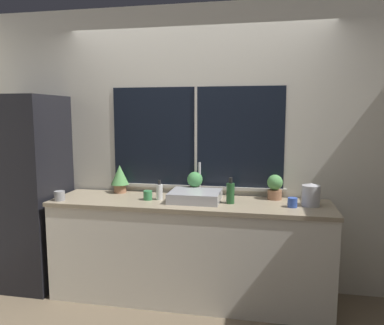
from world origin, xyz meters
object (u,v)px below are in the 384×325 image
potted_plant_right (275,186)px  bottle_tall (230,193)px  sink (195,196)px  kettle (311,195)px  mug_blue (292,202)px  mug_green (148,195)px  mug_grey (60,196)px  soap_bottle (159,192)px  refrigerator (30,191)px  potted_plant_left (120,177)px  potted_plant_center (195,183)px

potted_plant_right → bottle_tall: (-0.38, -0.24, -0.02)m
sink → kettle: size_ratio=2.28×
sink → mug_blue: size_ratio=5.57×
mug_green → mug_grey: 0.79m
soap_bottle → refrigerator: bearing=178.2°
potted_plant_right → mug_blue: (0.14, -0.27, -0.08)m
potted_plant_right → kettle: potted_plant_right is taller
sink → potted_plant_left: 0.83m
sink → mug_blue: (0.84, -0.06, -0.01)m
mug_green → kettle: (1.42, 0.06, 0.05)m
potted_plant_right → mug_blue: potted_plant_right is taller
bottle_tall → mug_blue: 0.53m
potted_plant_center → potted_plant_right: size_ratio=1.02×
soap_bottle → kettle: 1.32m
potted_plant_left → mug_green: size_ratio=3.27×
refrigerator → sink: 1.67m
potted_plant_left → soap_bottle: potted_plant_left is taller
refrigerator → mug_green: refrigerator is taller
refrigerator → potted_plant_center: refrigerator is taller
potted_plant_right → mug_green: potted_plant_right is taller
soap_bottle → mug_grey: (-0.88, -0.20, -0.03)m
refrigerator → sink: bearing=-1.0°
mug_grey → kettle: size_ratio=0.48×
sink → soap_bottle: sink is taller
potted_plant_right → bottle_tall: bottle_tall is taller
mug_grey → kettle: bearing=6.0°
mug_green → bottle_tall: bearing=1.0°
mug_grey → potted_plant_right: bearing=12.6°
potted_plant_right → mug_grey: size_ratio=2.39×
refrigerator → kettle: refrigerator is taller
potted_plant_left → potted_plant_center: potted_plant_left is taller
mug_green → soap_bottle: bearing=15.7°
potted_plant_center → mug_blue: 0.93m
potted_plant_left → kettle: bearing=-6.1°
potted_plant_left → potted_plant_center: 0.76m
potted_plant_left → potted_plant_center: (0.75, 0.00, -0.03)m
bottle_tall → mug_grey: (-1.52, -0.19, -0.05)m
potted_plant_left → potted_plant_right: size_ratio=1.21×
mug_green → kettle: kettle is taller
refrigerator → kettle: bearing=-0.3°
potted_plant_left → potted_plant_right: 1.50m
potted_plant_left → bottle_tall: bearing=-12.0°
bottle_tall → mug_blue: size_ratio=2.84×
kettle → potted_plant_center: bearing=169.5°
mug_green → sink: bearing=5.3°
mug_blue → mug_green: (-1.27, 0.02, 0.00)m
refrigerator → mug_green: bearing=-3.2°
refrigerator → mug_green: (1.24, -0.07, 0.02)m
bottle_tall → refrigerator: bearing=178.4°
soap_bottle → mug_blue: 1.17m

